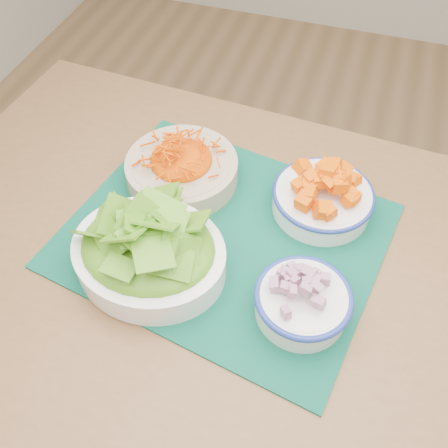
% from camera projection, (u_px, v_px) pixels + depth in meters
% --- Properties ---
extents(ground, '(4.00, 4.00, 0.00)m').
position_uv_depth(ground, '(310.00, 369.00, 1.52)').
color(ground, '#AB8253').
rests_on(ground, ground).
extents(table, '(1.37, 0.96, 0.75)m').
position_uv_depth(table, '(243.00, 305.00, 0.91)').
color(table, brown).
rests_on(table, ground).
extents(placemat, '(0.60, 0.52, 0.00)m').
position_uv_depth(placemat, '(224.00, 235.00, 0.89)').
color(placemat, '#023326').
rests_on(placemat, table).
extents(carrot_bowl, '(0.24, 0.24, 0.09)m').
position_uv_depth(carrot_bowl, '(182.00, 165.00, 0.95)').
color(carrot_bowl, tan).
rests_on(carrot_bowl, placemat).
extents(squash_bowl, '(0.23, 0.23, 0.09)m').
position_uv_depth(squash_bowl, '(324.00, 194.00, 0.90)').
color(squash_bowl, white).
rests_on(squash_bowl, placemat).
extents(lettuce_bowl, '(0.27, 0.24, 0.11)m').
position_uv_depth(lettuce_bowl, '(148.00, 248.00, 0.81)').
color(lettuce_bowl, white).
rests_on(lettuce_bowl, placemat).
extents(onion_bowl, '(0.19, 0.19, 0.07)m').
position_uv_depth(onion_bowl, '(303.00, 300.00, 0.77)').
color(onion_bowl, white).
rests_on(onion_bowl, placemat).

